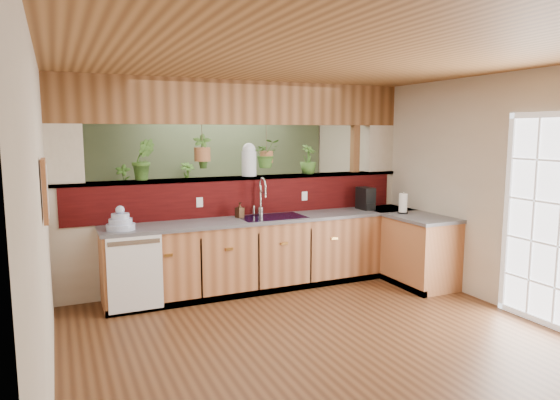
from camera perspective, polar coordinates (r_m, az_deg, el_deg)
name	(u,v)px	position (r m, az deg, el deg)	size (l,w,h in m)	color
ground	(287,314)	(5.54, 0.76, -12.93)	(4.60, 7.00, 0.01)	#4C2C17
ceiling	(287,68)	(5.22, 0.82, 14.83)	(4.60, 7.00, 0.01)	brown
wall_back	(199,171)	(8.51, -9.27, 3.26)	(4.60, 0.02, 2.60)	beige
wall_left	(45,209)	(4.74, -25.29, -0.98)	(0.02, 7.00, 2.60)	beige
wall_right	(455,186)	(6.53, 19.39, 1.56)	(0.02, 7.00, 2.60)	beige
pass_through_partition	(245,192)	(6.48, -4.03, 0.97)	(4.60, 0.21, 2.60)	beige
pass_through_ledge	(243,178)	(6.46, -4.30, 2.53)	(4.60, 0.21, 0.04)	brown
header_beam	(242,103)	(6.44, -4.39, 11.03)	(4.60, 0.15, 0.55)	brown
sage_backwall	(199,171)	(8.49, -9.24, 3.25)	(4.55, 0.02, 2.55)	#526343
countertop	(317,249)	(6.51, 4.22, -5.64)	(4.14, 1.52, 0.90)	#9C5C35
dishwasher	(135,274)	(5.61, -16.21, -8.08)	(0.58, 0.03, 0.82)	white
navy_sink	(272,223)	(6.28, -0.93, -2.66)	(0.82, 0.50, 0.18)	black
french_door	(546,223)	(5.68, 28.12, -2.36)	(0.06, 1.02, 2.16)	white
framed_print	(45,190)	(3.91, -25.26, 1.00)	(0.04, 0.35, 0.45)	#9C5C35
faucet	(261,195)	(6.33, -2.13, 0.58)	(0.21, 0.22, 0.49)	#B7B7B2
dish_stack	(121,222)	(5.70, -17.76, -2.45)	(0.31, 0.31, 0.27)	#A9B6DA
soap_dispenser	(240,210)	(6.21, -4.63, -1.15)	(0.09, 0.09, 0.19)	#392415
coffee_maker	(366,199)	(6.94, 9.79, 0.07)	(0.16, 0.27, 0.30)	black
paper_towel	(403,204)	(6.71, 13.89, -0.41)	(0.13, 0.13, 0.28)	black
glass_jar	(249,160)	(6.47, -3.57, 4.63)	(0.19, 0.19, 0.43)	silver
ledge_plant_left	(143,160)	(6.12, -15.35, 4.48)	(0.27, 0.22, 0.49)	#366021
ledge_plant_right	(308,159)	(6.82, 3.24, 4.67)	(0.22, 0.22, 0.40)	#366021
hanging_plant_a	(202,140)	(6.27, -8.90, 6.77)	(0.26, 0.22, 0.55)	brown
hanging_plant_b	(266,141)	(6.55, -1.58, 6.72)	(0.37, 0.33, 0.49)	brown
shelving_console	(162,224)	(8.22, -13.31, -2.64)	(1.56, 0.42, 1.04)	black
shelf_plant_a	(123,179)	(8.03, -17.48, 2.33)	(0.24, 0.16, 0.45)	#366021
shelf_plant_b	(187,176)	(8.21, -10.57, 2.67)	(0.25, 0.25, 0.45)	#366021
floor_plant	(264,226)	(8.19, -1.85, -3.04)	(0.76, 0.65, 0.84)	#366021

